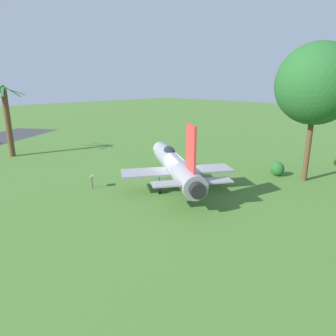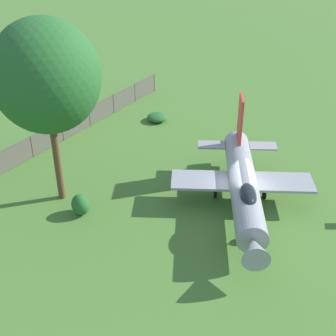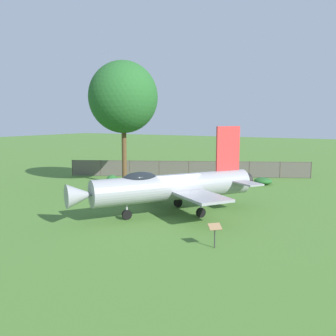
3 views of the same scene
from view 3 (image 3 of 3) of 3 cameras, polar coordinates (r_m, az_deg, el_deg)
name	(u,v)px [view 3 (image 3 of 3)]	position (r m, az deg, el deg)	size (l,w,h in m)	color
ground_plane	(174,214)	(23.78, 0.96, -7.02)	(200.00, 200.00, 0.00)	#47722D
display_jet	(169,187)	(23.24, 0.21, -2.86)	(9.21, 11.57, 5.50)	gray
shade_tree	(123,97)	(33.48, -6.86, 10.71)	(5.97, 6.28, 11.05)	brown
perimeter_fence	(189,168)	(38.52, 3.24, -0.05)	(22.24, 11.05, 1.69)	#4C4238
shrub_near_fence	(112,182)	(31.89, -8.58, -2.19)	(1.01, 1.20, 1.27)	#235B26
shrub_by_tree	(263,181)	(35.19, 14.38, -1.96)	(1.63, 1.69, 0.63)	#235B26
info_plaque	(215,230)	(17.61, 7.19, -9.43)	(0.70, 0.71, 1.14)	#333333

